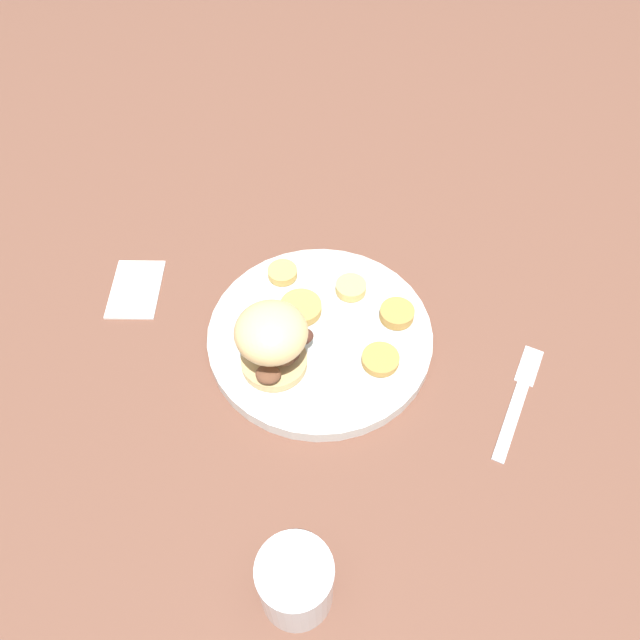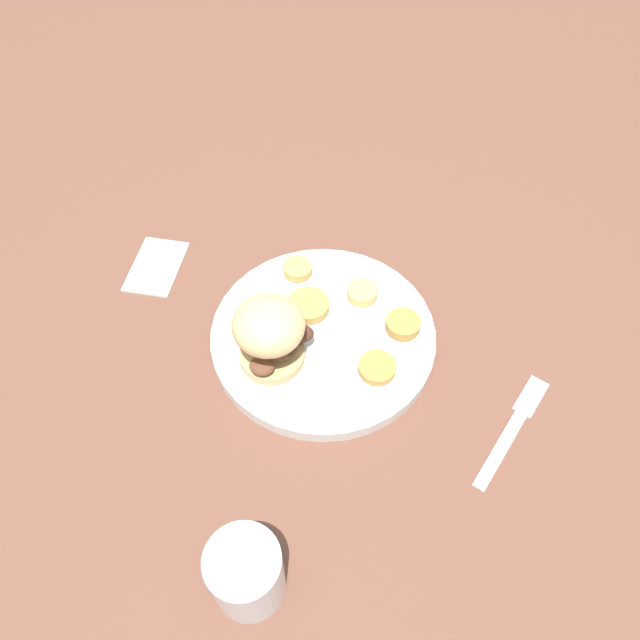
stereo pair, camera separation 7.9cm
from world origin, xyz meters
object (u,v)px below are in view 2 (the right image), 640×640
(sandwich, at_px, (267,332))
(drinking_glass, at_px, (242,573))
(dinner_plate, at_px, (320,336))
(fork, at_px, (509,429))

(sandwich, distance_m, drinking_glass, 0.27)
(dinner_plate, bearing_deg, drinking_glass, -13.45)
(dinner_plate, xyz_separation_m, sandwich, (0.04, -0.06, 0.06))
(dinner_plate, height_order, fork, dinner_plate)
(fork, distance_m, drinking_glass, 0.35)
(dinner_plate, height_order, sandwich, sandwich)
(sandwich, distance_m, fork, 0.31)
(sandwich, xyz_separation_m, drinking_glass, (0.27, -0.01, -0.03))
(dinner_plate, relative_size, sandwich, 3.00)
(fork, relative_size, drinking_glass, 1.70)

